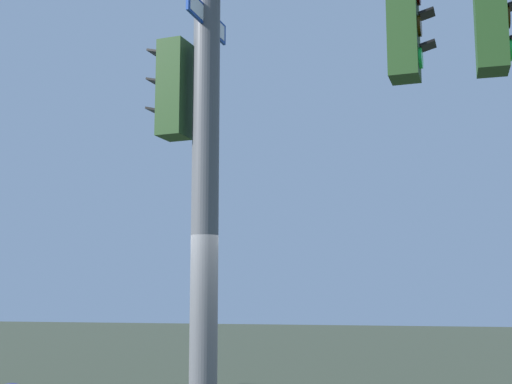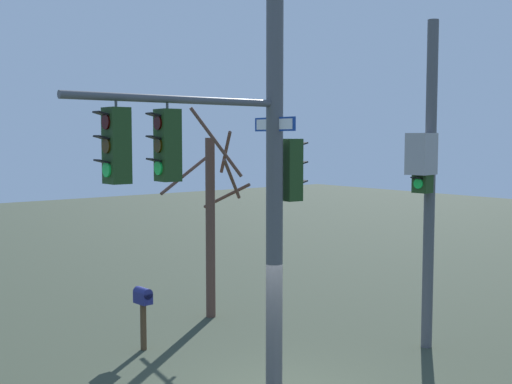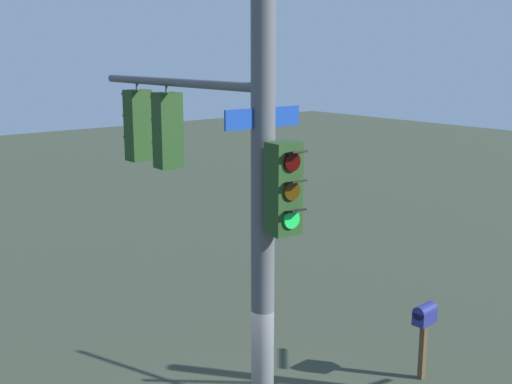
{
  "view_description": "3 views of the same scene",
  "coord_description": "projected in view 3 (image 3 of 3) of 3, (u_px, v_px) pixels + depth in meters",
  "views": [
    {
      "loc": [
        2.57,
        -7.08,
        1.84
      ],
      "look_at": [
        0.46,
        0.3,
        3.01
      ],
      "focal_mm": 48.78,
      "sensor_mm": 36.0,
      "label": 1
    },
    {
      "loc": [
        7.38,
        8.52,
        4.7
      ],
      "look_at": [
        0.31,
        -0.23,
        3.78
      ],
      "focal_mm": 45.91,
      "sensor_mm": 36.0,
      "label": 2
    },
    {
      "loc": [
        -5.86,
        4.81,
        5.71
      ],
      "look_at": [
        0.47,
        -0.37,
        3.92
      ],
      "focal_mm": 44.95,
      "sensor_mm": 36.0,
      "label": 3
    }
  ],
  "objects": [
    {
      "name": "mailbox",
      "position": [
        424.0,
        320.0,
        11.23
      ],
      "size": [
        0.27,
        0.46,
        1.41
      ],
      "rotation": [
        0.0,
        0.0,
        0.08
      ],
      "color": "#4C3823",
      "rests_on": "ground"
    },
    {
      "name": "main_signal_pole_assembly",
      "position": [
        228.0,
        124.0,
        7.98
      ],
      "size": [
        4.55,
        3.67,
        9.23
      ],
      "rotation": [
        0.0,
        0.0,
        0.0
      ],
      "color": "#4C4F54",
      "rests_on": "ground"
    }
  ]
}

